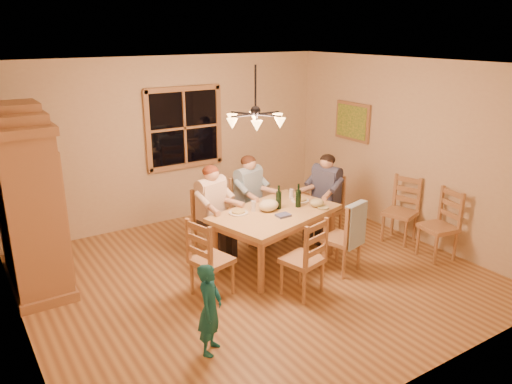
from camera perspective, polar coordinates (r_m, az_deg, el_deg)
floor at (r=6.64m, az=-0.05°, el=-9.57°), size 5.50×5.50×0.00m
ceiling at (r=5.89m, az=-0.06°, el=14.36°), size 5.50×5.00×0.02m
wall_back at (r=8.28m, az=-9.50°, el=5.78°), size 5.50×0.02×2.70m
wall_left at (r=5.26m, az=-26.19°, el=-3.12°), size 0.02×5.00×2.70m
wall_right at (r=7.91m, az=17.00°, el=4.66°), size 0.02×5.00×2.70m
window at (r=8.29m, az=-8.20°, el=7.27°), size 1.30×0.06×1.30m
painting at (r=8.64m, az=10.95°, el=7.91°), size 0.06×0.78×0.64m
chandelier at (r=5.96m, az=-0.06°, el=8.38°), size 0.77×0.68×0.71m
armoire at (r=6.61m, az=-24.54°, el=-1.46°), size 0.66×1.40×2.30m
dining_table at (r=6.74m, az=2.21°, el=-3.04°), size 1.88×1.41×0.76m
chair_far_left at (r=7.10m, az=-4.93°, el=-5.02°), size 0.53×0.52×0.99m
chair_far_right at (r=7.58m, az=-0.77°, el=-3.40°), size 0.53×0.52×0.99m
chair_near_left at (r=6.13m, az=5.29°, el=-8.98°), size 0.53×0.52×0.99m
chair_near_right at (r=6.75m, az=9.67°, el=-6.50°), size 0.53×0.52×0.99m
chair_end_left at (r=6.12m, az=-5.04°, el=-9.03°), size 0.52×0.53×0.99m
chair_end_right at (r=7.73m, az=7.82°, el=-3.16°), size 0.52×0.53×0.99m
adult_woman at (r=6.91m, az=-5.05°, el=-0.92°), size 0.47×0.50×0.87m
adult_plaid_man at (r=7.40m, az=-0.79°, el=0.47°), size 0.47×0.50×0.87m
adult_slate_man at (r=7.55m, az=7.99°, el=0.65°), size 0.50×0.47×0.87m
towel at (r=6.51m, az=11.25°, el=-3.76°), size 0.39×0.19×0.58m
wine_bottle_a at (r=6.75m, az=2.61°, el=-0.58°), size 0.08×0.08×0.33m
wine_bottle_b at (r=6.83m, az=4.86°, el=-0.40°), size 0.08×0.08×0.33m
plate_woman at (r=6.62m, az=-2.03°, el=-2.39°), size 0.26×0.26×0.02m
plate_plaid at (r=7.05m, az=1.73°, el=-1.08°), size 0.26×0.26×0.02m
plate_slate at (r=7.11m, az=5.07°, el=-0.97°), size 0.26×0.26×0.02m
wine_glass_a at (r=6.68m, az=-0.30°, el=-1.61°), size 0.06×0.06×0.14m
wine_glass_b at (r=7.19m, az=4.07°, el=-0.21°), size 0.06×0.06×0.14m
cap at (r=6.90m, az=6.97°, el=-1.23°), size 0.20×0.20×0.11m
napkin at (r=6.52m, az=3.12°, el=-2.66°), size 0.21×0.18×0.03m
cloth_bundle at (r=6.69m, az=1.46°, el=-1.53°), size 0.28×0.22×0.15m
child at (r=5.04m, az=-5.28°, el=-13.17°), size 0.41×0.41×0.96m
chair_spare_front at (r=7.47m, az=19.97°, el=-4.91°), size 0.49×0.51×0.99m
chair_spare_back at (r=7.86m, az=16.04°, el=-3.35°), size 0.54×0.55×0.99m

